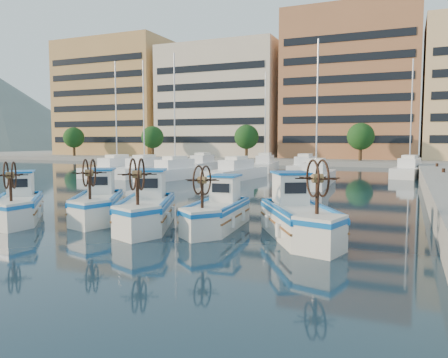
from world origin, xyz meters
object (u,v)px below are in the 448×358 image
fishing_boat_e (298,215)px  fishing_boat_c (147,207)px  fishing_boat_b (98,202)px  fishing_boat_d (218,210)px  fishing_boat_a (18,204)px

fishing_boat_e → fishing_boat_c: bearing=153.5°
fishing_boat_c → fishing_boat_b: bearing=144.4°
fishing_boat_d → fishing_boat_e: 3.48m
fishing_boat_e → fishing_boat_d: bearing=142.3°
fishing_boat_a → fishing_boat_b: size_ratio=0.93×
fishing_boat_b → fishing_boat_e: size_ratio=0.95×
fishing_boat_a → fishing_boat_d: bearing=-28.2°
fishing_boat_c → fishing_boat_d: 2.98m
fishing_boat_c → fishing_boat_d: fishing_boat_c is taller
fishing_boat_b → fishing_boat_d: bearing=-27.9°
fishing_boat_c → fishing_boat_e: size_ratio=0.99×
fishing_boat_b → fishing_boat_d: (5.90, 0.18, -0.04)m
fishing_boat_d → fishing_boat_a: bearing=-172.9°
fishing_boat_c → fishing_boat_d: (2.86, 0.84, -0.07)m
fishing_boat_a → fishing_boat_c: 6.13m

